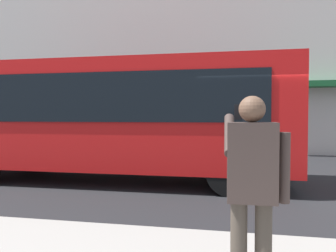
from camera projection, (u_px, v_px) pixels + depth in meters
ground_plane at (253, 186)px, 7.42m from camera, size 60.00×60.00×0.00m
building_facade_far at (241, 21)px, 13.90m from camera, size 28.00×1.55×12.00m
red_bus at (112, 116)px, 8.07m from camera, size 9.05×2.54×3.08m
pedestrian_photographer at (252, 181)px, 2.58m from camera, size 0.53×0.52×1.70m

